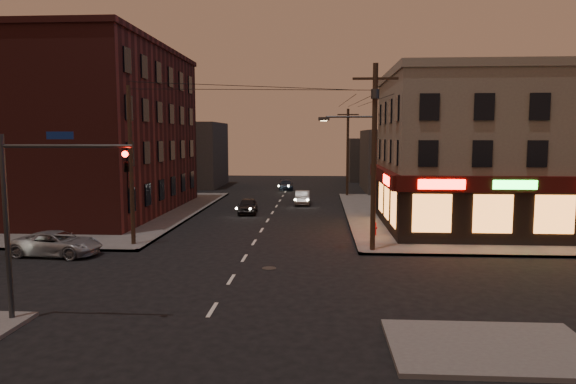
# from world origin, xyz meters

# --- Properties ---
(ground) EXTENTS (120.00, 120.00, 0.00)m
(ground) POSITION_xyz_m (0.00, 0.00, 0.00)
(ground) COLOR black
(ground) RESTS_ON ground
(sidewalk_ne) EXTENTS (24.00, 28.00, 0.15)m
(sidewalk_ne) POSITION_xyz_m (18.00, 19.00, 0.07)
(sidewalk_ne) COLOR #514F4C
(sidewalk_ne) RESTS_ON ground
(sidewalk_nw) EXTENTS (24.00, 28.00, 0.15)m
(sidewalk_nw) POSITION_xyz_m (-18.00, 19.00, 0.07)
(sidewalk_nw) COLOR #514F4C
(sidewalk_nw) RESTS_ON ground
(pizza_building) EXTENTS (15.85, 12.85, 10.50)m
(pizza_building) POSITION_xyz_m (15.93, 13.43, 5.35)
(pizza_building) COLOR gray
(pizza_building) RESTS_ON sidewalk_ne
(brick_apartment) EXTENTS (12.00, 20.00, 13.00)m
(brick_apartment) POSITION_xyz_m (-14.50, 19.00, 6.65)
(brick_apartment) COLOR #4E1C19
(brick_apartment) RESTS_ON sidewalk_nw
(bg_building_ne_a) EXTENTS (10.00, 12.00, 7.00)m
(bg_building_ne_a) POSITION_xyz_m (14.00, 38.00, 3.50)
(bg_building_ne_a) COLOR #3F3D3A
(bg_building_ne_a) RESTS_ON ground
(bg_building_nw) EXTENTS (9.00, 10.00, 8.00)m
(bg_building_nw) POSITION_xyz_m (-13.00, 42.00, 4.00)
(bg_building_nw) COLOR #3F3D3A
(bg_building_nw) RESTS_ON ground
(bg_building_ne_b) EXTENTS (8.00, 8.00, 6.00)m
(bg_building_ne_b) POSITION_xyz_m (12.00, 52.00, 3.00)
(bg_building_ne_b) COLOR #3F3D3A
(bg_building_ne_b) RESTS_ON ground
(utility_pole_main) EXTENTS (4.20, 0.44, 10.00)m
(utility_pole_main) POSITION_xyz_m (6.68, 5.80, 5.76)
(utility_pole_main) COLOR #382619
(utility_pole_main) RESTS_ON sidewalk_ne
(utility_pole_far) EXTENTS (0.26, 0.26, 9.00)m
(utility_pole_far) POSITION_xyz_m (6.80, 32.00, 4.65)
(utility_pole_far) COLOR #382619
(utility_pole_far) RESTS_ON sidewalk_ne
(utility_pole_west) EXTENTS (0.24, 0.24, 9.00)m
(utility_pole_west) POSITION_xyz_m (-6.80, 6.50, 4.65)
(utility_pole_west) COLOR #382619
(utility_pole_west) RESTS_ON sidewalk_nw
(traffic_signal) EXTENTS (4.49, 0.32, 6.47)m
(traffic_signal) POSITION_xyz_m (-5.57, -5.60, 4.16)
(traffic_signal) COLOR #333538
(traffic_signal) RESTS_ON ground
(suv_cross) EXTENTS (4.85, 2.58, 1.30)m
(suv_cross) POSITION_xyz_m (-10.03, 4.00, 0.65)
(suv_cross) COLOR gray
(suv_cross) RESTS_ON ground
(sedan_near) EXTENTS (1.72, 3.78, 1.26)m
(sedan_near) POSITION_xyz_m (-1.98, 19.47, 0.63)
(sedan_near) COLOR black
(sedan_near) RESTS_ON ground
(sedan_mid) EXTENTS (1.40, 3.85, 1.26)m
(sedan_mid) POSITION_xyz_m (2.31, 25.46, 0.63)
(sedan_mid) COLOR slate
(sedan_mid) RESTS_ON ground
(sedan_far) EXTENTS (1.94, 4.13, 1.17)m
(sedan_far) POSITION_xyz_m (-0.08, 38.24, 0.58)
(sedan_far) COLOR #1B2637
(sedan_far) RESTS_ON ground
(fire_hydrant) EXTENTS (0.39, 0.39, 0.85)m
(fire_hydrant) POSITION_xyz_m (7.34, 9.96, 0.61)
(fire_hydrant) COLOR maroon
(fire_hydrant) RESTS_ON sidewalk_ne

